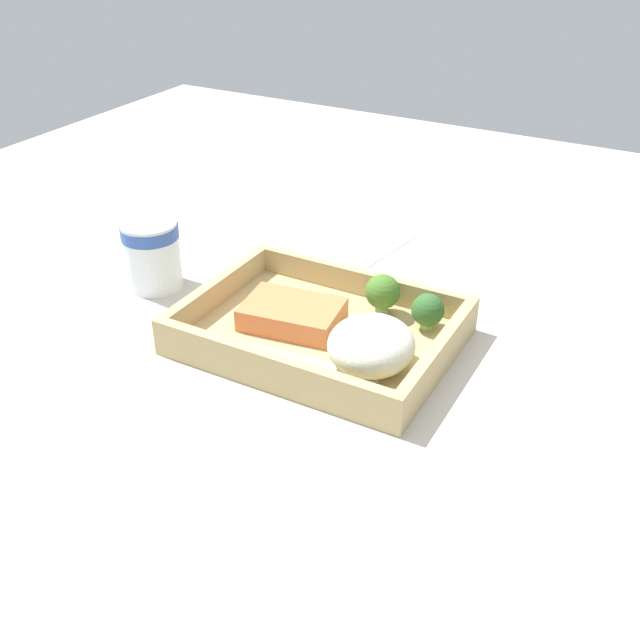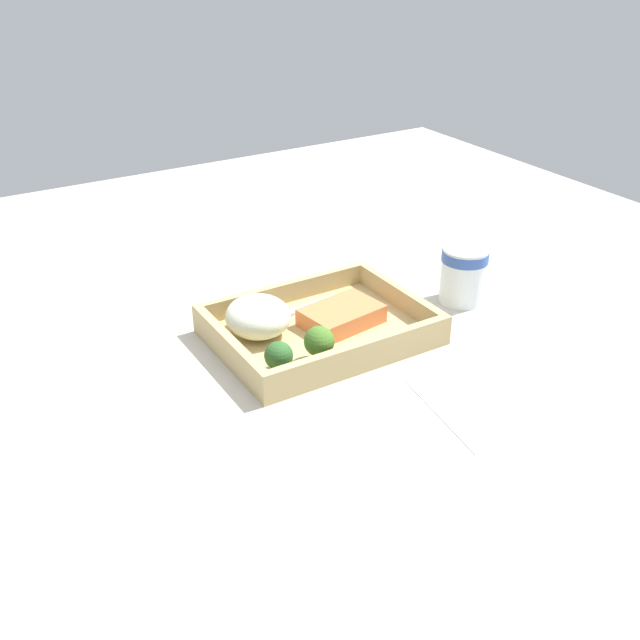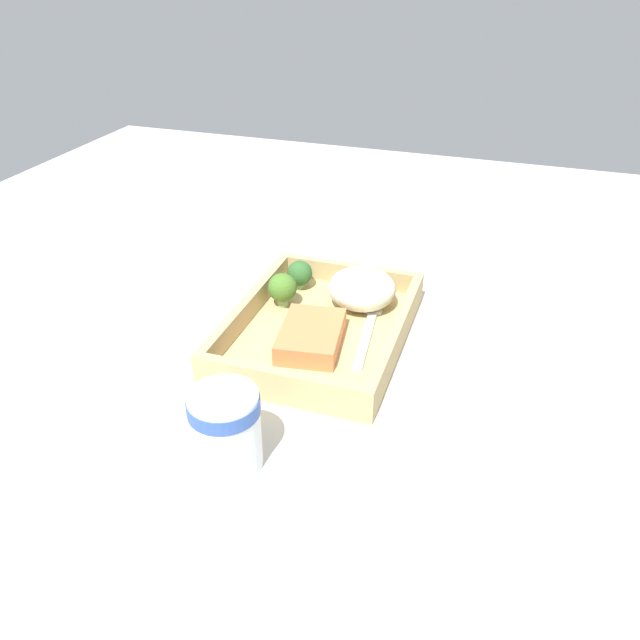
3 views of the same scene
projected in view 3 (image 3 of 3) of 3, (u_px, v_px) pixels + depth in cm
name	position (u px, v px, depth cm)	size (l,w,h in cm)	color
ground_plane	(320.00, 345.00, 78.39)	(160.00, 160.00, 2.00)	#BDB7AA
takeout_tray	(320.00, 334.00, 77.55)	(27.37, 20.49, 1.20)	tan
tray_rim	(320.00, 320.00, 76.47)	(27.37, 20.49, 2.88)	tan
salmon_fillet	(310.00, 336.00, 73.92)	(10.20, 6.99, 2.44)	#E87B47
mashed_potatoes	(362.00, 289.00, 80.95)	(8.42, 8.84, 5.16)	silver
broccoli_floret_1	(300.00, 274.00, 85.36)	(3.49, 3.49, 3.99)	#86AD60
broccoli_floret_2	(282.00, 288.00, 80.87)	(3.79, 3.79, 4.67)	#81A468
fork	(369.00, 327.00, 77.41)	(15.89, 3.37, 0.44)	silver
paper_cup	(226.00, 426.00, 57.17)	(6.66, 6.66, 8.22)	white
receipt_slip	(138.00, 333.00, 78.75)	(8.01, 15.48, 0.24)	white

